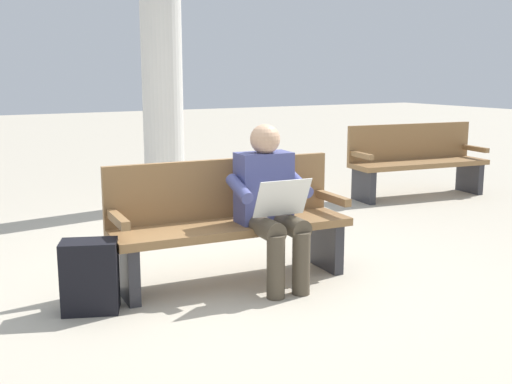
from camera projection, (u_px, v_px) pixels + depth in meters
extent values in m
plane|color=#B7AD99|center=(233.00, 281.00, 4.73)|extent=(40.00, 40.00, 0.00)
cube|color=olive|center=(233.00, 227.00, 4.65)|extent=(1.83, 0.61, 0.06)
cube|color=olive|center=(221.00, 189.00, 4.79)|extent=(1.80, 0.18, 0.45)
cube|color=olive|center=(331.00, 198.00, 4.98)|extent=(0.09, 0.48, 0.06)
cube|color=olive|center=(117.00, 219.00, 4.26)|extent=(0.09, 0.48, 0.06)
cube|color=#2D2D33|center=(325.00, 244.00, 5.03)|extent=(0.11, 0.44, 0.39)
cube|color=#2D2D33|center=(127.00, 271.00, 4.35)|extent=(0.11, 0.44, 0.39)
cube|color=#474C84|center=(264.00, 187.00, 4.64)|extent=(0.41, 0.25, 0.52)
sphere|color=tan|center=(265.00, 139.00, 4.56)|extent=(0.22, 0.22, 0.22)
cylinder|color=#4C4233|center=(289.00, 224.00, 4.55)|extent=(0.18, 0.43, 0.15)
cylinder|color=#4C4233|center=(264.00, 227.00, 4.46)|extent=(0.18, 0.43, 0.15)
cylinder|color=#4C4233|center=(301.00, 263.00, 4.42)|extent=(0.13, 0.13, 0.45)
cylinder|color=#4C4233|center=(276.00, 267.00, 4.34)|extent=(0.13, 0.13, 0.45)
cylinder|color=#474C84|center=(299.00, 184.00, 4.65)|extent=(0.11, 0.32, 0.18)
cylinder|color=#474C84|center=(239.00, 189.00, 4.45)|extent=(0.11, 0.32, 0.18)
cube|color=silver|center=(283.00, 198.00, 4.38)|extent=(0.41, 0.16, 0.27)
cube|color=black|center=(90.00, 277.00, 4.10)|extent=(0.42, 0.34, 0.48)
cube|color=black|center=(93.00, 280.00, 4.24)|extent=(0.25, 0.13, 0.22)
cube|color=olive|center=(419.00, 164.00, 7.83)|extent=(1.85, 0.70, 0.06)
cube|color=olive|center=(410.00, 141.00, 7.98)|extent=(1.79, 0.27, 0.45)
cube|color=olive|center=(474.00, 149.00, 8.12)|extent=(0.12, 0.48, 0.06)
cube|color=olive|center=(361.00, 155.00, 7.49)|extent=(0.12, 0.48, 0.06)
cube|color=#2D2D33|center=(469.00, 177.00, 8.17)|extent=(0.13, 0.44, 0.39)
cube|color=#2D2D33|center=(364.00, 186.00, 7.58)|extent=(0.13, 0.44, 0.39)
cylinder|color=silver|center=(161.00, 35.00, 7.02)|extent=(0.46, 0.46, 3.90)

